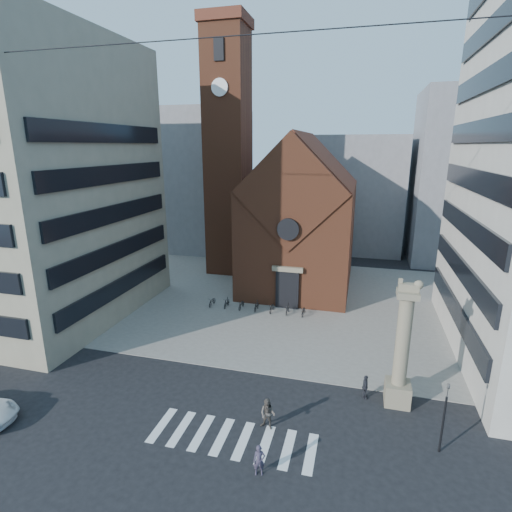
# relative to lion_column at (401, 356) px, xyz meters

# --- Properties ---
(ground) EXTENTS (120.00, 120.00, 0.00)m
(ground) POSITION_rel_lion_column_xyz_m (-10.01, -3.00, -3.46)
(ground) COLOR black
(ground) RESTS_ON ground
(piazza) EXTENTS (46.00, 30.00, 0.05)m
(piazza) POSITION_rel_lion_column_xyz_m (-10.01, 16.00, -3.43)
(piazza) COLOR gray
(piazza) RESTS_ON ground
(zebra_crossing) EXTENTS (10.20, 3.20, 0.01)m
(zebra_crossing) POSITION_rel_lion_column_xyz_m (-9.46, -6.00, -3.45)
(zebra_crossing) COLOR white
(zebra_crossing) RESTS_ON ground
(church) EXTENTS (12.00, 16.65, 18.00)m
(church) POSITION_rel_lion_column_xyz_m (-10.01, 22.04, 4.53)
(church) COLOR brown
(church) RESTS_ON ground
(campanile) EXTENTS (5.50, 5.50, 31.20)m
(campanile) POSITION_rel_lion_column_xyz_m (-20.01, 25.00, 12.28)
(campanile) COLOR brown
(campanile) RESTS_ON ground
(building_left) EXTENTS (18.00, 20.00, 26.00)m
(building_left) POSITION_rel_lion_column_xyz_m (-34.01, 7.00, 9.54)
(building_left) COLOR gray
(building_left) RESTS_ON ground
(bg_block_left) EXTENTS (16.00, 14.00, 22.00)m
(bg_block_left) POSITION_rel_lion_column_xyz_m (-30.01, 37.00, 7.54)
(bg_block_left) COLOR gray
(bg_block_left) RESTS_ON ground
(bg_block_mid) EXTENTS (14.00, 12.00, 18.00)m
(bg_block_mid) POSITION_rel_lion_column_xyz_m (-4.01, 42.00, 5.54)
(bg_block_mid) COLOR gray
(bg_block_mid) RESTS_ON ground
(bg_block_right) EXTENTS (16.00, 14.00, 24.00)m
(bg_block_right) POSITION_rel_lion_column_xyz_m (11.99, 39.00, 8.54)
(bg_block_right) COLOR gray
(bg_block_right) RESTS_ON ground
(lion_column) EXTENTS (1.63, 1.60, 8.68)m
(lion_column) POSITION_rel_lion_column_xyz_m (0.00, 0.00, 0.00)
(lion_column) COLOR gray
(lion_column) RESTS_ON ground
(traffic_light) EXTENTS (0.13, 0.16, 4.30)m
(traffic_light) POSITION_rel_lion_column_xyz_m (1.99, -4.00, -1.17)
(traffic_light) COLOR black
(traffic_light) RESTS_ON ground
(pedestrian_0) EXTENTS (0.71, 0.57, 1.70)m
(pedestrian_0) POSITION_rel_lion_column_xyz_m (-7.31, -8.12, -2.61)
(pedestrian_0) COLOR #373043
(pedestrian_0) RESTS_ON ground
(pedestrian_1) EXTENTS (1.06, 0.88, 1.96)m
(pedestrian_1) POSITION_rel_lion_column_xyz_m (-7.70, -4.60, -2.48)
(pedestrian_1) COLOR #4C443D
(pedestrian_1) RESTS_ON ground
(pedestrian_2) EXTENTS (0.55, 1.04, 1.69)m
(pedestrian_2) POSITION_rel_lion_column_xyz_m (-2.06, 0.00, -2.61)
(pedestrian_2) COLOR #282930
(pedestrian_2) RESTS_ON ground
(scooter_0) EXTENTS (0.61, 1.73, 0.91)m
(scooter_0) POSITION_rel_lion_column_xyz_m (-17.79, 12.43, -2.95)
(scooter_0) COLOR black
(scooter_0) RESTS_ON piazza
(scooter_1) EXTENTS (0.48, 1.68, 1.01)m
(scooter_1) POSITION_rel_lion_column_xyz_m (-16.17, 12.43, -2.90)
(scooter_1) COLOR black
(scooter_1) RESTS_ON piazza
(scooter_2) EXTENTS (0.61, 1.73, 0.91)m
(scooter_2) POSITION_rel_lion_column_xyz_m (-14.55, 12.43, -2.95)
(scooter_2) COLOR black
(scooter_2) RESTS_ON piazza
(scooter_3) EXTENTS (0.48, 1.68, 1.01)m
(scooter_3) POSITION_rel_lion_column_xyz_m (-12.92, 12.43, -2.90)
(scooter_3) COLOR black
(scooter_3) RESTS_ON piazza
(scooter_4) EXTENTS (0.61, 1.73, 0.91)m
(scooter_4) POSITION_rel_lion_column_xyz_m (-11.30, 12.43, -2.95)
(scooter_4) COLOR black
(scooter_4) RESTS_ON piazza
(scooter_5) EXTENTS (0.48, 1.68, 1.01)m
(scooter_5) POSITION_rel_lion_column_xyz_m (-9.68, 12.43, -2.90)
(scooter_5) COLOR black
(scooter_5) RESTS_ON piazza
(scooter_6) EXTENTS (0.61, 1.73, 0.91)m
(scooter_6) POSITION_rel_lion_column_xyz_m (-8.05, 12.43, -2.95)
(scooter_6) COLOR black
(scooter_6) RESTS_ON piazza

